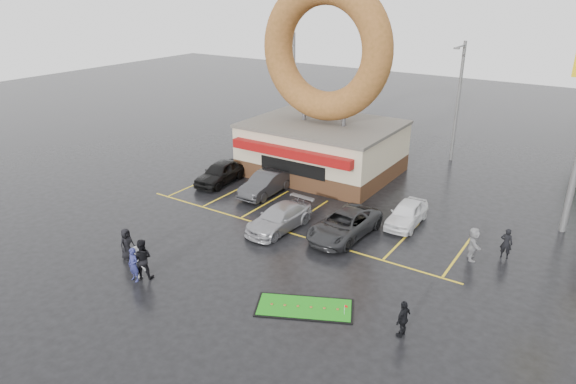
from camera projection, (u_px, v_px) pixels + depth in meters
The scene contains 18 objects.
ground at pixel (245, 256), 25.93m from camera, with size 120.00×120.00×0.00m, color black.
donut_shop at pixel (323, 112), 35.82m from camera, with size 10.20×8.70×13.50m.
streetlight_left at pixel (293, 83), 44.65m from camera, with size 0.40×2.21×9.00m.
streetlight_mid at pixel (458, 99), 38.27m from camera, with size 0.40×2.21×9.00m.
car_black at pixel (220, 173), 35.19m from camera, with size 1.77×4.41×1.50m, color black.
car_dgrey at pixel (266, 184), 33.31m from camera, with size 1.54×4.43×1.46m, color #2C2C2F.
car_silver at pixel (279, 218), 28.54m from camera, with size 1.87×4.59×1.33m, color #99999D.
car_grey at pixel (344, 225), 27.68m from camera, with size 2.33×5.05×1.40m, color #292A2C.
car_white at pixel (407, 213), 29.10m from camera, with size 1.58×3.94×1.34m, color white.
person_blue at pixel (134, 265), 23.46m from camera, with size 0.60×0.40×1.66m, color navy.
person_blackjkt at pixel (142, 259), 23.67m from camera, with size 0.95×0.74×1.95m, color black.
person_hoodie at pixel (138, 262), 23.74m from camera, with size 1.03×0.59×1.59m, color #9C9C9F.
person_bystander at pixel (127, 244), 25.42m from camera, with size 0.79×0.51×1.61m, color black.
person_cameraman at pixel (403, 319), 19.74m from camera, with size 0.92×0.38×1.57m, color black.
person_walker_near at pixel (473, 244), 25.28m from camera, with size 1.61×0.51×1.73m, color #969699.
person_walker_far at pixel (506, 243), 25.49m from camera, with size 0.58×0.38×1.59m, color black.
dumpster at pixel (251, 149), 40.62m from camera, with size 1.80×1.20×1.30m, color #173C18.
putting_green at pixel (305, 308), 21.71m from camera, with size 4.47×3.38×0.52m.
Camera 1 is at (14.41, -17.84, 12.72)m, focal length 32.00 mm.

